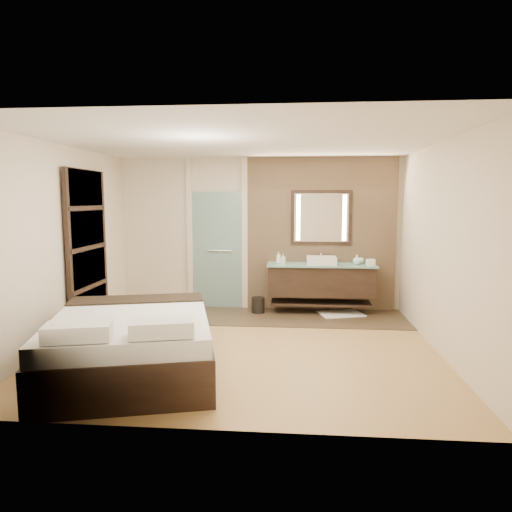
# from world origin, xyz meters

# --- Properties ---
(floor) EXTENTS (5.00, 5.00, 0.00)m
(floor) POSITION_xyz_m (0.00, 0.00, 0.00)
(floor) COLOR #AF7D49
(floor) RESTS_ON ground
(tile_strip) EXTENTS (3.80, 1.30, 0.01)m
(tile_strip) POSITION_xyz_m (0.60, 1.60, 0.01)
(tile_strip) COLOR #392B1F
(tile_strip) RESTS_ON floor
(stone_wall) EXTENTS (2.60, 0.08, 2.70)m
(stone_wall) POSITION_xyz_m (1.10, 2.21, 1.35)
(stone_wall) COLOR tan
(stone_wall) RESTS_ON floor
(vanity) EXTENTS (1.85, 0.55, 0.88)m
(vanity) POSITION_xyz_m (1.10, 1.92, 0.58)
(vanity) COLOR black
(vanity) RESTS_ON stone_wall
(mirror_unit) EXTENTS (1.06, 0.04, 0.96)m
(mirror_unit) POSITION_xyz_m (1.10, 2.16, 1.65)
(mirror_unit) COLOR black
(mirror_unit) RESTS_ON stone_wall
(frosted_door) EXTENTS (1.10, 0.12, 2.70)m
(frosted_door) POSITION_xyz_m (-0.75, 2.20, 1.14)
(frosted_door) COLOR silver
(frosted_door) RESTS_ON floor
(shoji_partition) EXTENTS (0.06, 1.20, 2.40)m
(shoji_partition) POSITION_xyz_m (-2.43, 0.60, 1.21)
(shoji_partition) COLOR black
(shoji_partition) RESTS_ON floor
(bed) EXTENTS (2.21, 2.52, 0.83)m
(bed) POSITION_xyz_m (-1.18, -1.05, 0.35)
(bed) COLOR black
(bed) RESTS_ON floor
(bath_mat) EXTENTS (0.83, 0.68, 0.02)m
(bath_mat) POSITION_xyz_m (1.45, 1.83, 0.02)
(bath_mat) COLOR white
(bath_mat) RESTS_ON floor
(waste_bin) EXTENTS (0.29, 0.29, 0.28)m
(waste_bin) POSITION_xyz_m (0.02, 1.82, 0.14)
(waste_bin) COLOR black
(waste_bin) RESTS_ON floor
(tissue_box) EXTENTS (0.15, 0.15, 0.10)m
(tissue_box) POSITION_xyz_m (1.92, 1.84, 0.92)
(tissue_box) COLOR white
(tissue_box) RESTS_ON vanity
(soap_bottle_a) EXTENTS (0.09, 0.09, 0.20)m
(soap_bottle_a) POSITION_xyz_m (0.37, 1.93, 0.97)
(soap_bottle_a) COLOR white
(soap_bottle_a) RESTS_ON vanity
(soap_bottle_b) EXTENTS (0.10, 0.10, 0.17)m
(soap_bottle_b) POSITION_xyz_m (0.44, 1.91, 0.95)
(soap_bottle_b) COLOR #B2B2B2
(soap_bottle_b) RESTS_ON vanity
(soap_bottle_c) EXTENTS (0.14, 0.14, 0.17)m
(soap_bottle_c) POSITION_xyz_m (1.70, 1.90, 0.95)
(soap_bottle_c) COLOR silver
(soap_bottle_c) RESTS_ON vanity
(cup) EXTENTS (0.14, 0.14, 0.10)m
(cup) POSITION_xyz_m (1.77, 2.03, 0.91)
(cup) COLOR white
(cup) RESTS_ON vanity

